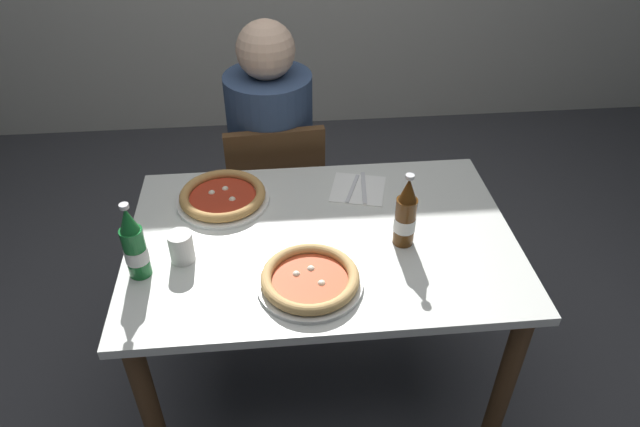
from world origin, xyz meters
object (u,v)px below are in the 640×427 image
beer_bottle_left (406,215)px  napkin_with_cutlery (358,189)px  chair_behind_table (276,195)px  pizza_margherita_near (310,279)px  dining_table_main (321,263)px  paper_cup (181,247)px  diner_seated (273,169)px  beer_bottle_center (134,246)px  pizza_marinara_far (223,197)px

beer_bottle_left → napkin_with_cutlery: (-0.09, 0.29, -0.10)m
chair_behind_table → pizza_margherita_near: size_ratio=2.83×
dining_table_main → napkin_with_cutlery: napkin_with_cutlery is taller
chair_behind_table → paper_cup: size_ratio=8.95×
dining_table_main → chair_behind_table: (-0.14, 0.61, -0.15)m
beer_bottle_left → diner_seated: bearing=118.6°
dining_table_main → paper_cup: paper_cup is taller
paper_cup → diner_seated: bearing=69.3°
beer_bottle_left → chair_behind_table: bearing=120.1°
chair_behind_table → napkin_with_cutlery: chair_behind_table is taller
diner_seated → paper_cup: bearing=-110.7°
chair_behind_table → beer_bottle_left: bearing=115.7°
beer_bottle_left → beer_bottle_center: 0.78m
pizza_marinara_far → diner_seated: bearing=69.2°
pizza_marinara_far → napkin_with_cutlery: (0.46, 0.03, -0.02)m
pizza_margherita_near → beer_bottle_center: (-0.48, 0.09, 0.08)m
chair_behind_table → pizza_marinara_far: (-0.18, -0.40, 0.29)m
diner_seated → beer_bottle_left: (0.39, -0.71, 0.27)m
diner_seated → pizza_margherita_near: (0.09, -0.87, 0.19)m
beer_bottle_center → paper_cup: bearing=23.0°
pizza_margherita_near → diner_seated: bearing=95.9°
chair_behind_table → pizza_margherita_near: bearing=91.5°
diner_seated → paper_cup: (-0.28, -0.73, 0.21)m
napkin_with_cutlery → beer_bottle_left: bearing=-72.0°
chair_behind_table → beer_bottle_center: bearing=57.1°
napkin_with_cutlery → paper_cup: size_ratio=2.32×
diner_seated → beer_bottle_center: bearing=-116.7°
diner_seated → beer_bottle_left: size_ratio=4.89×
napkin_with_cutlery → beer_bottle_center: bearing=-152.4°
beer_bottle_center → paper_cup: (0.12, 0.05, -0.06)m
beer_bottle_left → beer_bottle_center: same height
diner_seated → napkin_with_cutlery: size_ratio=5.49×
dining_table_main → diner_seated: (-0.14, 0.66, -0.05)m
dining_table_main → chair_behind_table: bearing=102.7°
chair_behind_table → beer_bottle_left: 0.85m
pizza_marinara_far → napkin_with_cutlery: 0.47m
napkin_with_cutlery → paper_cup: (-0.57, -0.31, 0.04)m
chair_behind_table → napkin_with_cutlery: (0.29, -0.37, 0.27)m
dining_table_main → paper_cup: size_ratio=12.63×
dining_table_main → diner_seated: size_ratio=0.99×
pizza_marinara_far → chair_behind_table: bearing=66.2°
diner_seated → beer_bottle_center: diner_seated is taller
chair_behind_table → beer_bottle_left: (0.38, -0.66, 0.37)m
pizza_margherita_near → pizza_marinara_far: size_ratio=0.96×
chair_behind_table → napkin_with_cutlery: bearing=123.6°
pizza_marinara_far → beer_bottle_center: size_ratio=1.26×
paper_cup → beer_bottle_center: bearing=-157.0°
pizza_margherita_near → beer_bottle_left: size_ratio=1.22×
chair_behind_table → paper_cup: (-0.28, -0.68, 0.32)m
beer_bottle_center → paper_cup: size_ratio=2.60×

